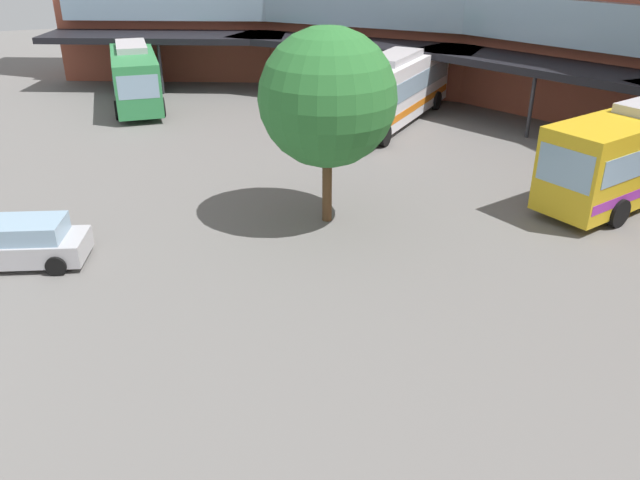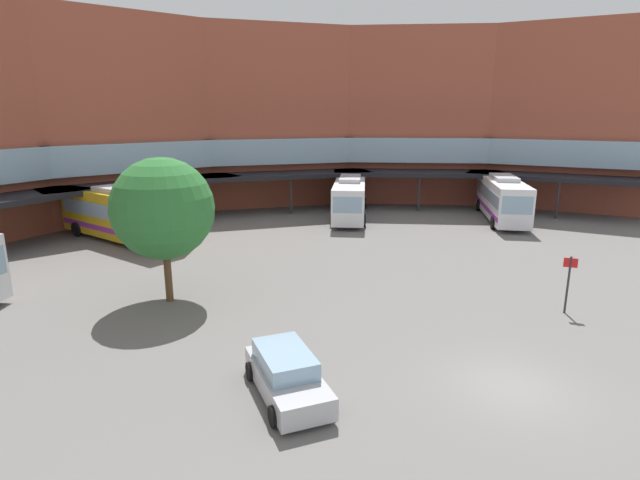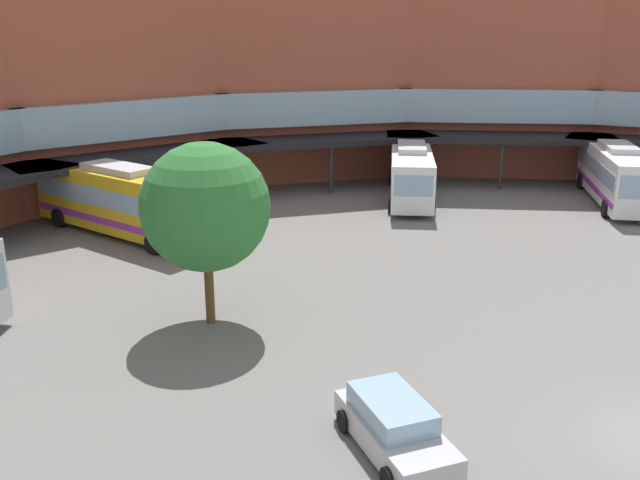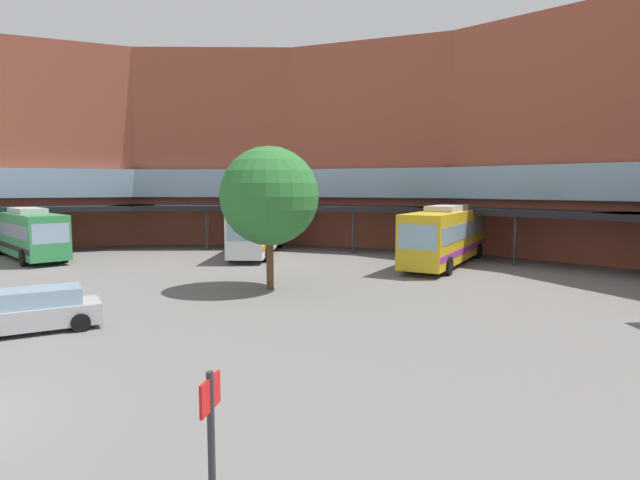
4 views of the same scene
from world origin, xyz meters
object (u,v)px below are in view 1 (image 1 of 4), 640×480
(bus_2, at_px, (134,73))
(parked_car, at_px, (19,243))
(bus_0, at_px, (394,89))
(plaza_tree, at_px, (328,98))

(bus_2, distance_m, parked_car, 21.51)
(bus_2, bearing_deg, bus_0, 56.15)
(bus_2, distance_m, plaza_tree, 21.64)
(bus_2, height_order, plaza_tree, plaza_tree)
(bus_0, xyz_separation_m, plaza_tree, (10.90, -8.39, 2.72))
(parked_car, xyz_separation_m, plaza_tree, (0.48, 10.73, 3.94))
(bus_0, height_order, plaza_tree, plaza_tree)
(plaza_tree, bearing_deg, bus_2, -168.22)
(bus_2, bearing_deg, parked_car, -12.68)
(bus_2, relative_size, plaza_tree, 1.56)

